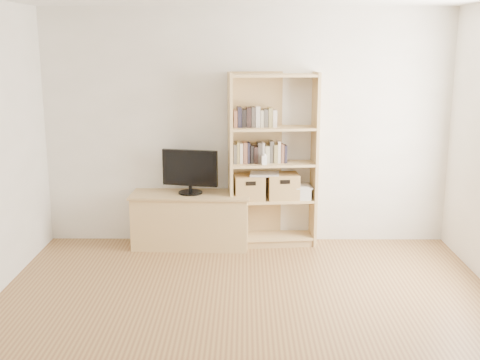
{
  "coord_description": "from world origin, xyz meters",
  "views": [
    {
      "loc": [
        -0.02,
        -4.13,
        2.23
      ],
      "look_at": [
        -0.07,
        1.9,
        0.84
      ],
      "focal_mm": 45.0,
      "sensor_mm": 36.0,
      "label": 1
    }
  ],
  "objects_px": {
    "bookshelf": "(272,161)",
    "baby_monitor": "(264,160)",
    "television": "(190,172)",
    "basket_right": "(283,186)",
    "tv_stand": "(191,221)",
    "laptop": "(265,174)",
    "basket_left": "(249,187)"
  },
  "relations": [
    {
      "from": "bookshelf",
      "to": "television",
      "type": "relative_size",
      "value": 3.12
    },
    {
      "from": "basket_right",
      "to": "baby_monitor",
      "type": "bearing_deg",
      "value": -156.31
    },
    {
      "from": "tv_stand",
      "to": "basket_right",
      "type": "height_order",
      "value": "basket_right"
    },
    {
      "from": "television",
      "to": "basket_right",
      "type": "relative_size",
      "value": 1.82
    },
    {
      "from": "bookshelf",
      "to": "basket_right",
      "type": "bearing_deg",
      "value": -2.6
    },
    {
      "from": "television",
      "to": "basket_left",
      "type": "bearing_deg",
      "value": 15.17
    },
    {
      "from": "tv_stand",
      "to": "basket_right",
      "type": "xyz_separation_m",
      "value": [
        1.02,
        0.07,
        0.38
      ]
    },
    {
      "from": "tv_stand",
      "to": "laptop",
      "type": "relative_size",
      "value": 4.02
    },
    {
      "from": "tv_stand",
      "to": "baby_monitor",
      "type": "xyz_separation_m",
      "value": [
        0.81,
        -0.05,
        0.7
      ]
    },
    {
      "from": "laptop",
      "to": "basket_left",
      "type": "bearing_deg",
      "value": -173.33
    },
    {
      "from": "bookshelf",
      "to": "television",
      "type": "distance_m",
      "value": 0.91
    },
    {
      "from": "tv_stand",
      "to": "basket_left",
      "type": "distance_m",
      "value": 0.75
    },
    {
      "from": "bookshelf",
      "to": "basket_left",
      "type": "distance_m",
      "value": 0.39
    },
    {
      "from": "bookshelf",
      "to": "baby_monitor",
      "type": "bearing_deg",
      "value": -135.0
    },
    {
      "from": "television",
      "to": "laptop",
      "type": "distance_m",
      "value": 0.82
    },
    {
      "from": "bookshelf",
      "to": "basket_left",
      "type": "bearing_deg",
      "value": -178.81
    },
    {
      "from": "television",
      "to": "basket_left",
      "type": "xyz_separation_m",
      "value": [
        0.65,
        0.03,
        -0.18
      ]
    },
    {
      "from": "basket_left",
      "to": "basket_right",
      "type": "bearing_deg",
      "value": -0.91
    },
    {
      "from": "bookshelf",
      "to": "baby_monitor",
      "type": "relative_size",
      "value": 19.22
    },
    {
      "from": "basket_left",
      "to": "laptop",
      "type": "relative_size",
      "value": 1.04
    },
    {
      "from": "bookshelf",
      "to": "television",
      "type": "xyz_separation_m",
      "value": [
        -0.9,
        -0.07,
        -0.11
      ]
    },
    {
      "from": "basket_left",
      "to": "basket_right",
      "type": "height_order",
      "value": "basket_right"
    },
    {
      "from": "tv_stand",
      "to": "television",
      "type": "relative_size",
      "value": 2.06
    },
    {
      "from": "laptop",
      "to": "baby_monitor",
      "type": "bearing_deg",
      "value": -91.95
    },
    {
      "from": "tv_stand",
      "to": "basket_right",
      "type": "bearing_deg",
      "value": 6.37
    },
    {
      "from": "basket_left",
      "to": "tv_stand",
      "type": "bearing_deg",
      "value": 176.32
    },
    {
      "from": "television",
      "to": "tv_stand",
      "type": "bearing_deg",
      "value": 0.0
    },
    {
      "from": "basket_right",
      "to": "tv_stand",
      "type": "bearing_deg",
      "value": 177.59
    },
    {
      "from": "television",
      "to": "basket_right",
      "type": "distance_m",
      "value": 1.04
    },
    {
      "from": "tv_stand",
      "to": "bookshelf",
      "type": "height_order",
      "value": "bookshelf"
    },
    {
      "from": "television",
      "to": "basket_left",
      "type": "height_order",
      "value": "television"
    },
    {
      "from": "tv_stand",
      "to": "baby_monitor",
      "type": "height_order",
      "value": "baby_monitor"
    }
  ]
}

